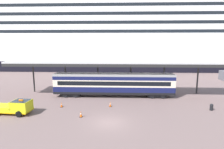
{
  "coord_description": "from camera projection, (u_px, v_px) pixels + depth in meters",
  "views": [
    {
      "loc": [
        1.23,
        -21.03,
        9.33
      ],
      "look_at": [
        0.08,
        7.81,
        4.5
      ],
      "focal_mm": 29.92,
      "sensor_mm": 36.0,
      "label": 1
    }
  ],
  "objects": [
    {
      "name": "ground_plane",
      "position": [
        109.0,
        122.0,
        22.31
      ],
      "size": [
        400.0,
        400.0,
        0.0
      ],
      "primitive_type": "plane",
      "color": "#745D5B"
    },
    {
      "name": "train_carriage",
      "position": [
        114.0,
        84.0,
        32.91
      ],
      "size": [
        20.88,
        2.81,
        4.11
      ],
      "color": "black",
      "rests_on": "ground"
    },
    {
      "name": "traffic_cone_far",
      "position": [
        110.0,
        104.0,
        27.8
      ],
      "size": [
        0.36,
        0.36,
        0.74
      ],
      "color": "black",
      "rests_on": "ground"
    },
    {
      "name": "cruise_ship",
      "position": [
        142.0,
        37.0,
        71.43
      ],
      "size": [
        124.43,
        26.82,
        33.71
      ],
      "color": "black",
      "rests_on": "ground"
    },
    {
      "name": "traffic_cone_near",
      "position": [
        81.0,
        114.0,
        23.84
      ],
      "size": [
        0.36,
        0.36,
        0.79
      ],
      "color": "black",
      "rests_on": "ground"
    },
    {
      "name": "traffic_cone_mid",
      "position": [
        61.0,
        105.0,
        27.56
      ],
      "size": [
        0.36,
        0.36,
        0.75
      ],
      "color": "black",
      "rests_on": "ground"
    },
    {
      "name": "quay_bollard",
      "position": [
        211.0,
        107.0,
        26.23
      ],
      "size": [
        0.48,
        0.48,
        0.96
      ],
      "color": "black",
      "rests_on": "ground"
    },
    {
      "name": "platform_canopy",
      "position": [
        114.0,
        63.0,
        32.76
      ],
      "size": [
        37.4,
        5.04,
        6.24
      ],
      "color": "silver",
      "rests_on": "ground"
    },
    {
      "name": "service_truck",
      "position": [
        15.0,
        107.0,
        24.82
      ],
      "size": [
        5.34,
        2.56,
        2.02
      ],
      "color": "yellow",
      "rests_on": "ground"
    }
  ]
}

